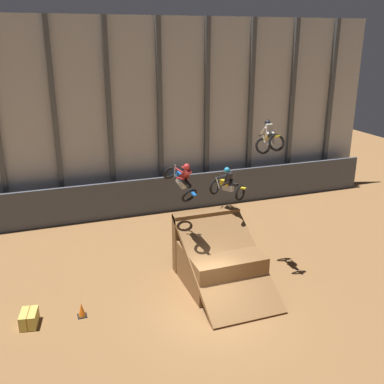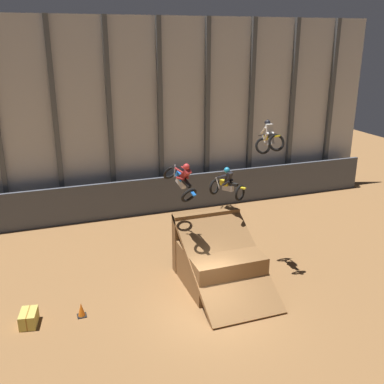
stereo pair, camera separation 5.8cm
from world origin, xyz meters
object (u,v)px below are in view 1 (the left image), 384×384
(rider_bike_center_air, at_px, (227,185))
(hay_bale_trackside, at_px, (29,318))
(dirt_ramp, at_px, (217,259))
(rider_bike_right_air, at_px, (269,139))
(traffic_cone_near_ramp, at_px, (82,310))
(rider_bike_left_air, at_px, (182,180))

(rider_bike_center_air, xyz_separation_m, hay_bale_trackside, (-8.96, -1.98, -3.68))
(dirt_ramp, bearing_deg, rider_bike_right_air, 9.74)
(traffic_cone_near_ramp, xyz_separation_m, hay_bale_trackside, (-1.93, 0.11, -0.00))
(rider_bike_center_air, bearing_deg, rider_bike_left_air, 169.33)
(rider_bike_center_air, bearing_deg, traffic_cone_near_ramp, 164.76)
(rider_bike_center_air, bearing_deg, rider_bike_right_air, -60.32)
(rider_bike_center_air, relative_size, hay_bale_trackside, 1.71)
(dirt_ramp, distance_m, hay_bale_trackside, 8.04)
(rider_bike_left_air, bearing_deg, traffic_cone_near_ramp, 174.16)
(dirt_ramp, xyz_separation_m, rider_bike_right_air, (2.52, 0.43, 5.14))
(rider_bike_left_air, relative_size, rider_bike_right_air, 1.09)
(traffic_cone_near_ramp, bearing_deg, dirt_ramp, 7.76)
(rider_bike_right_air, distance_m, traffic_cone_near_ramp, 10.46)
(rider_bike_right_air, xyz_separation_m, hay_bale_trackside, (-10.50, -1.15, -5.86))
(rider_bike_left_air, height_order, traffic_cone_near_ramp, rider_bike_left_air)
(hay_bale_trackside, bearing_deg, traffic_cone_near_ramp, -3.30)
(rider_bike_right_air, relative_size, traffic_cone_near_ramp, 2.96)
(rider_bike_left_air, bearing_deg, rider_bike_center_air, 1.37)
(rider_bike_left_air, bearing_deg, dirt_ramp, -30.88)
(rider_bike_center_air, distance_m, rider_bike_right_air, 2.81)
(rider_bike_left_air, relative_size, hay_bale_trackside, 1.88)
(dirt_ramp, distance_m, rider_bike_center_air, 3.36)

